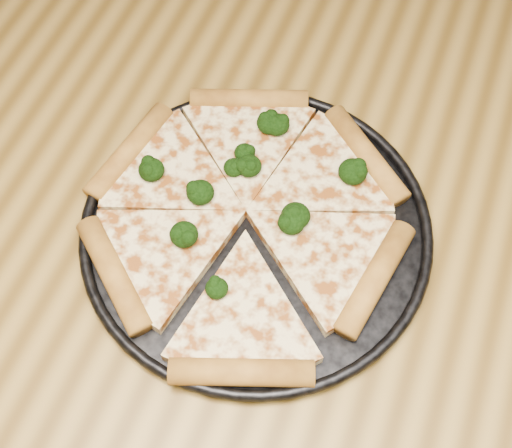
% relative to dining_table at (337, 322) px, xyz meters
% --- Properties ---
extents(dining_table, '(1.20, 0.90, 0.75)m').
position_rel_dining_table_xyz_m(dining_table, '(0.00, 0.00, 0.00)').
color(dining_table, olive).
rests_on(dining_table, ground).
extents(pizza_pan, '(0.35, 0.35, 0.02)m').
position_rel_dining_table_xyz_m(pizza_pan, '(-0.10, 0.03, 0.10)').
color(pizza_pan, black).
rests_on(pizza_pan, dining_table).
extents(pizza, '(0.32, 0.35, 0.02)m').
position_rel_dining_table_xyz_m(pizza, '(-0.11, 0.03, 0.11)').
color(pizza, '#F4DE95').
rests_on(pizza, pizza_pan).
extents(broccoli_florets, '(0.22, 0.22, 0.02)m').
position_rel_dining_table_xyz_m(broccoli_florets, '(-0.12, 0.06, 0.12)').
color(broccoli_florets, black).
rests_on(broccoli_florets, pizza).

